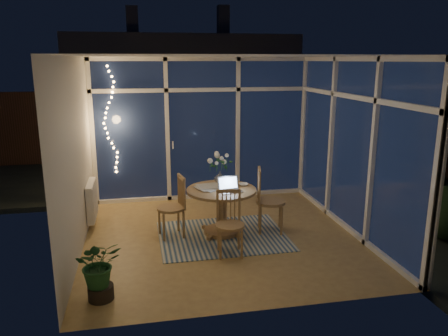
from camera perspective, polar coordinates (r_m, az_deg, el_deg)
The scene contains 25 objects.
floor at distance 6.55m, azimuth -0.07°, elevation -8.96°, with size 4.00×4.00×0.00m, color olive.
ceiling at distance 6.04m, azimuth -0.08°, elevation 14.42°, with size 4.00×4.00×0.00m, color silver.
wall_back at distance 8.10m, azimuth -2.81°, elevation 5.05°, with size 4.00×0.04×2.60m, color beige.
wall_front at distance 4.28m, azimuth 5.09°, elevation -3.11°, with size 4.00×0.04×2.60m, color beige.
wall_left at distance 6.11m, azimuth -18.82°, elevation 1.38°, with size 0.04×4.00×2.60m, color beige.
wall_right at distance 6.83m, azimuth 16.65°, elevation 2.81°, with size 0.04×4.00×2.60m, color beige.
window_wall_back at distance 8.07m, azimuth -2.77°, elevation 5.01°, with size 4.00×0.10×2.60m, color white.
window_wall_right at distance 6.81m, azimuth 16.35°, elevation 2.80°, with size 0.10×4.00×2.60m, color white.
radiator at distance 7.20m, azimuth -16.89°, elevation -4.07°, with size 0.10×0.70×0.58m, color silver.
fairy_lights at distance 7.88m, azimuth -14.71°, elevation 6.02°, with size 0.24×0.10×1.85m, color #E7A75C, non-canonical shape.
garden_patio at distance 11.35m, azimuth -2.45°, elevation 0.64°, with size 12.00×6.00×0.10m, color black.
garden_fence at distance 11.60m, azimuth -5.34°, elevation 5.70°, with size 11.00×0.08×1.80m, color #392614.
neighbour_roof at distance 14.50m, azimuth -5.51°, elevation 12.50°, with size 7.00×3.00×2.20m, color #32333C.
garden_shrubs at distance 9.56m, azimuth -8.73°, elevation 1.09°, with size 0.90×0.90×0.90m, color black.
rug at distance 6.57m, azimuth -0.17°, elevation -8.84°, with size 1.87×1.49×0.01m, color beige.
dining_table at distance 6.54m, azimuth -0.34°, elevation -5.71°, with size 1.03×1.03×0.70m, color olive.
chair_left at distance 6.44m, azimuth -6.95°, elevation -5.03°, with size 0.43×0.43×0.93m, color olive.
chair_right at distance 6.61m, azimuth 6.12°, elevation -4.19°, with size 0.46×0.46×1.00m, color olive.
chair_front at distance 5.82m, azimuth 0.78°, elevation -7.31°, with size 0.41×0.41×0.88m, color olive.
laptop at distance 6.26m, azimuth 0.89°, elevation -2.14°, with size 0.31×0.27×0.23m, color #B4B4B9, non-canonical shape.
flower_vase at distance 6.70m, azimuth -0.55°, elevation -1.14°, with size 0.20×0.20×0.21m, color white.
bowl at distance 6.60m, azimuth 2.56°, elevation -2.15°, with size 0.15×0.15×0.04m, color white.
newspapers at distance 6.50m, azimuth -1.77°, elevation -2.47°, with size 0.41×0.31×0.02m, color #BBB9B2.
phone at distance 6.42m, azimuth 0.61°, elevation -2.73°, with size 0.12×0.06×0.01m, color black.
potted_plant at distance 5.00m, azimuth -16.01°, elevation -12.36°, with size 0.54×0.47×0.76m, color #1B4C23.
Camera 1 is at (-1.16, -5.92, 2.55)m, focal length 35.00 mm.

